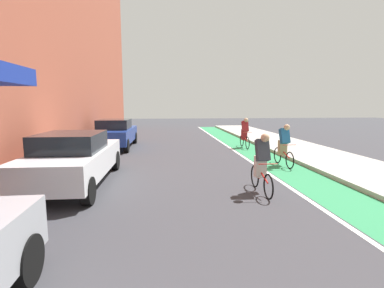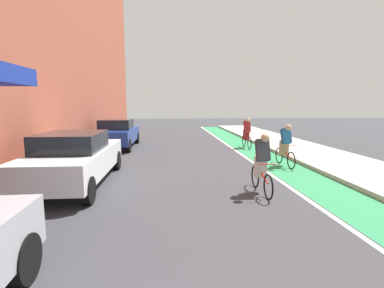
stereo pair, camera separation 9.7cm
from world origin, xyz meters
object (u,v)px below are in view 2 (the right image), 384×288
(parked_sedan_white, at_px, (75,158))
(parked_sedan_blue, at_px, (117,133))
(cyclist_far, at_px, (247,132))
(cyclist_mid, at_px, (262,161))
(cyclist_trailing, at_px, (285,145))

(parked_sedan_white, bearing_deg, parked_sedan_blue, 90.00)
(cyclist_far, bearing_deg, cyclist_mid, -102.89)
(parked_sedan_white, height_order, cyclist_trailing, cyclist_trailing)
(parked_sedan_white, distance_m, cyclist_mid, 5.28)
(parked_sedan_blue, distance_m, cyclist_trailing, 8.79)
(cyclist_mid, distance_m, cyclist_trailing, 3.70)
(parked_sedan_blue, bearing_deg, cyclist_mid, -58.46)
(parked_sedan_blue, bearing_deg, parked_sedan_white, -90.00)
(parked_sedan_blue, relative_size, cyclist_mid, 2.63)
(cyclist_far, bearing_deg, cyclist_trailing, -87.64)
(cyclist_mid, bearing_deg, cyclist_far, 77.11)
(parked_sedan_white, distance_m, cyclist_far, 9.46)
(cyclist_far, bearing_deg, parked_sedan_blue, 174.96)
(parked_sedan_blue, height_order, cyclist_trailing, cyclist_trailing)
(parked_sedan_blue, bearing_deg, cyclist_far, -5.04)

